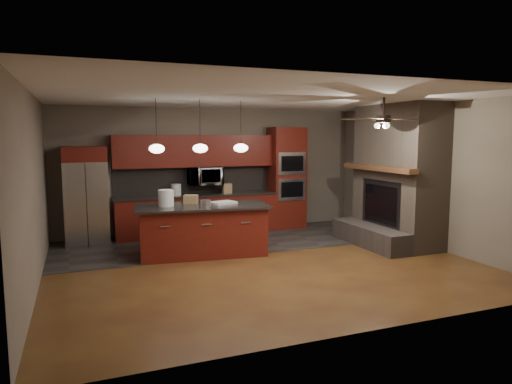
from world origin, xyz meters
name	(u,v)px	position (x,y,z in m)	size (l,w,h in m)	color
ground	(263,263)	(0.00, 0.00, 0.00)	(7.00, 7.00, 0.00)	brown
ceiling	(263,98)	(0.00, 0.00, 2.80)	(7.00, 6.00, 0.02)	white
back_wall	(214,170)	(0.00, 3.00, 1.40)	(7.00, 0.02, 2.80)	gray
right_wall	(428,176)	(3.50, 0.00, 1.40)	(0.02, 6.00, 2.80)	gray
left_wall	(33,191)	(-3.50, 0.00, 1.40)	(0.02, 6.00, 2.80)	gray
slate_tile_patch	(230,241)	(0.00, 1.80, 0.01)	(7.00, 2.40, 0.01)	#322F2D
fireplace_column	(395,180)	(3.04, 0.40, 1.30)	(1.30, 2.10, 2.80)	brown
back_cabinetry	(197,194)	(-0.48, 2.74, 0.89)	(3.59, 0.64, 2.20)	maroon
oven_tower	(286,178)	(1.70, 2.69, 1.19)	(0.80, 0.63, 2.38)	maroon
microwave	(205,176)	(-0.27, 2.75, 1.30)	(0.73, 0.41, 0.50)	silver
refrigerator	(86,196)	(-2.77, 2.62, 0.98)	(0.84, 0.75, 1.97)	silver
kitchen_island	(203,230)	(-0.81, 0.95, 0.46)	(2.50, 1.35, 0.92)	maroon
white_bucket	(166,198)	(-1.45, 1.06, 1.07)	(0.28, 0.28, 0.30)	white
paint_can	(206,203)	(-0.81, 0.73, 0.98)	(0.18, 0.18, 0.12)	#BBBCC1
paint_tray	(223,203)	(-0.41, 0.96, 0.94)	(0.44, 0.31, 0.04)	silver
cardboard_box	(191,199)	(-0.95, 1.25, 1.00)	(0.25, 0.18, 0.16)	olive
counter_bucket	(176,190)	(-0.94, 2.70, 1.02)	(0.21, 0.21, 0.24)	white
counter_box	(227,188)	(0.20, 2.65, 1.01)	(0.20, 0.15, 0.22)	#A08152
pendant_left	(157,149)	(-1.65, 0.70, 1.96)	(0.26, 0.26, 0.92)	black
pendant_center	(200,148)	(-0.90, 0.70, 1.96)	(0.26, 0.26, 0.92)	black
pendant_right	(241,148)	(-0.15, 0.70, 1.96)	(0.26, 0.26, 0.92)	black
ceiling_fan	(383,119)	(1.80, -0.80, 2.46)	(1.27, 1.33, 0.41)	black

